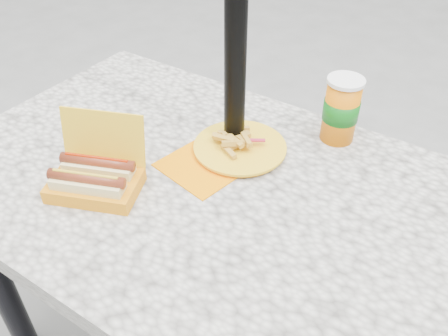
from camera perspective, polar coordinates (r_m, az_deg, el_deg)
The scene contains 5 objects.
picnic_table at distance 1.15m, azimuth -3.18°, elevation -5.22°, with size 1.20×0.80×0.75m.
umbrella_pole at distance 1.02m, azimuth 1.48°, elevation 19.25°, with size 0.05×0.05×2.20m, color black.
hotdog_box at distance 1.06m, azimuth -15.25°, elevation -1.08°, with size 0.23×0.21×0.15m.
fries_plate at distance 1.15m, azimuth 1.51°, elevation 2.50°, with size 0.26×0.31×0.05m.
soda_cup at distance 1.19m, azimuth 13.90°, elevation 6.83°, with size 0.09×0.09×0.17m.
Camera 1 is at (0.51, -0.65, 1.44)m, focal length 38.00 mm.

